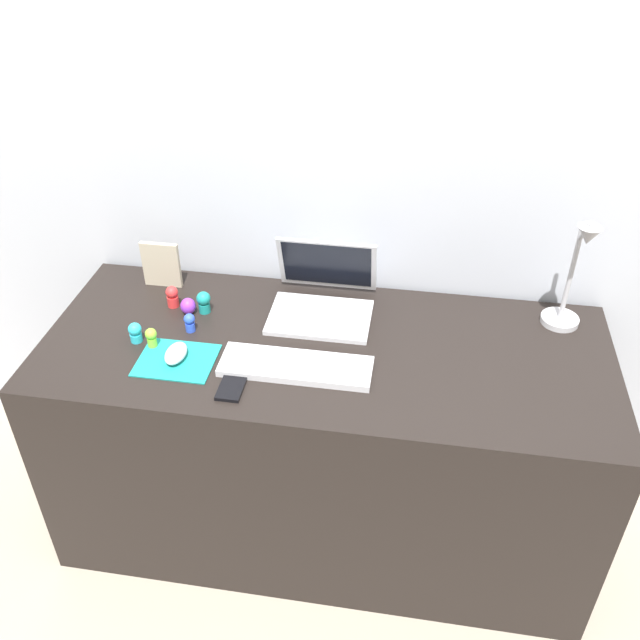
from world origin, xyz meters
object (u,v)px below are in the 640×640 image
desk_lamp (573,279)px  toy_figurine_purple (188,306)px  toy_figurine_lime (151,337)px  cell_phone (233,384)px  mouse (176,353)px  toy_figurine_blue (190,322)px  laptop (323,293)px  toy_figurine_teal (204,301)px  toy_figurine_cyan (135,332)px  toy_figurine_red (172,296)px  keyboard (296,366)px  picture_frame (161,265)px

desk_lamp → toy_figurine_purple: (-1.09, -0.10, -0.15)m
toy_figurine_lime → toy_figurine_purple: toy_figurine_lime is taller
cell_phone → mouse: bearing=155.4°
desk_lamp → toy_figurine_blue: bearing=-170.3°
laptop → toy_figurine_teal: 0.36m
laptop → toy_figurine_purple: bearing=-166.8°
cell_phone → desk_lamp: bearing=24.2°
laptop → toy_figurine_cyan: size_ratio=4.98×
toy_figurine_purple → mouse: bearing=-80.6°
toy_figurine_purple → toy_figurine_red: (-0.06, 0.03, 0.01)m
keyboard → cell_phone: 0.18m
toy_figurine_purple → laptop: bearing=13.2°
mouse → toy_figurine_teal: size_ratio=1.39×
mouse → toy_figurine_purple: size_ratio=1.89×
cell_phone → toy_figurine_red: bearing=129.6°
laptop → mouse: laptop is taller
toy_figurine_cyan → toy_figurine_blue: bearing=27.9°
cell_phone → desk_lamp: 0.98m
mouse → toy_figurine_lime: toy_figurine_lime is taller
picture_frame → toy_figurine_purple: bearing=-47.5°
laptop → toy_figurine_lime: laptop is taller
toy_figurine_teal → toy_figurine_cyan: bearing=-130.9°
toy_figurine_teal → keyboard: bearing=-34.7°
toy_figurine_cyan → toy_figurine_blue: toy_figurine_cyan is taller
toy_figurine_lime → cell_phone: bearing=-25.3°
cell_phone → keyboard: bearing=31.4°
picture_frame → toy_figurine_teal: bearing=-35.7°
toy_figurine_blue → toy_figurine_purple: size_ratio=1.14×
toy_figurine_cyan → toy_figurine_blue: size_ratio=1.04×
laptop → desk_lamp: size_ratio=0.82×
toy_figurine_lime → keyboard: bearing=-4.5°
toy_figurine_purple → toy_figurine_red: 0.07m
toy_figurine_cyan → toy_figurine_lime: bearing=-19.0°
toy_figurine_red → mouse: bearing=-69.2°
toy_figurine_red → laptop: bearing=7.9°
laptop → toy_figurine_teal: bearing=-167.5°
toy_figurine_blue → toy_figurine_red: bearing=128.6°
mouse → toy_figurine_blue: bearing=91.4°
cell_phone → toy_figurine_lime: (-0.27, 0.13, 0.03)m
toy_figurine_red → cell_phone: bearing=-50.2°
laptop → desk_lamp: (0.70, 0.00, 0.12)m
toy_figurine_lime → picture_frame: bearing=104.0°
toy_figurine_blue → picture_frame: bearing=125.6°
mouse → desk_lamp: desk_lamp is taller
laptop → mouse: (-0.36, -0.31, -0.03)m
cell_phone → toy_figurine_teal: bearing=118.3°
laptop → toy_figurine_red: bearing=-172.1°
laptop → toy_figurine_blue: laptop is taller
desk_lamp → toy_figurine_lime: (-1.14, -0.27, -0.14)m
toy_figurine_cyan → toy_figurine_purple: (0.10, 0.16, -0.01)m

